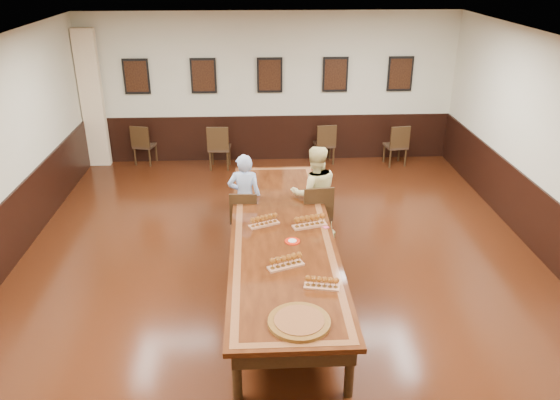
{
  "coord_description": "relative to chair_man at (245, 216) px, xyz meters",
  "views": [
    {
      "loc": [
        -0.35,
        -6.67,
        4.26
      ],
      "look_at": [
        0.0,
        0.5,
        1.0
      ],
      "focal_mm": 35.0,
      "sensor_mm": 36.0,
      "label": 1
    }
  ],
  "objects": [
    {
      "name": "spare_chair_b",
      "position": [
        -0.57,
        3.35,
        0.03
      ],
      "size": [
        0.48,
        0.52,
        0.97
      ],
      "primitive_type": null,
      "rotation": [
        0.0,
        0.0,
        3.08
      ],
      "color": "#2F2015",
      "rests_on": "floor"
    },
    {
      "name": "chair_man",
      "position": [
        0.0,
        0.0,
        0.0
      ],
      "size": [
        0.46,
        0.49,
        0.91
      ],
      "primitive_type": null,
      "rotation": [
        0.0,
        0.0,
        3.07
      ],
      "color": "#2F2015",
      "rests_on": "floor"
    },
    {
      "name": "spare_chair_d",
      "position": [
        3.25,
        3.37,
        0.0
      ],
      "size": [
        0.5,
        0.53,
        0.92
      ],
      "primitive_type": null,
      "rotation": [
        0.0,
        0.0,
        3.29
      ],
      "color": "#2F2015",
      "rests_on": "floor"
    },
    {
      "name": "posters",
      "position": [
        0.53,
        3.81,
        1.45
      ],
      "size": [
        6.14,
        0.04,
        0.74
      ],
      "color": "black",
      "rests_on": "wall_back"
    },
    {
      "name": "red_plate_grp",
      "position": [
        0.66,
        -1.45,
        0.31
      ],
      "size": [
        0.2,
        0.2,
        0.03
      ],
      "color": "red",
      "rests_on": "conference_table"
    },
    {
      "name": "curtain",
      "position": [
        -3.22,
        3.69,
        1.0
      ],
      "size": [
        0.45,
        0.18,
        2.9
      ],
      "primitive_type": "cube",
      "color": "beige",
      "rests_on": "floor"
    },
    {
      "name": "flight_c",
      "position": [
        0.53,
        -2.08,
        0.37
      ],
      "size": [
        0.47,
        0.3,
        0.17
      ],
      "color": "#9D6342",
      "rests_on": "conference_table"
    },
    {
      "name": "person_woman",
      "position": [
        1.12,
        0.08,
        0.33
      ],
      "size": [
        0.84,
        0.69,
        1.56
      ],
      "primitive_type": "imported",
      "rotation": [
        0.0,
        0.0,
        3.25
      ],
      "color": "#EEDF94",
      "rests_on": "floor"
    },
    {
      "name": "wall_back",
      "position": [
        0.53,
        3.88,
        1.15
      ],
      "size": [
        8.0,
        0.02,
        3.2
      ],
      "primitive_type": "cube",
      "color": "beige",
      "rests_on": "floor"
    },
    {
      "name": "floor",
      "position": [
        0.53,
        -1.13,
        -0.46
      ],
      "size": [
        8.0,
        10.0,
        0.02
      ],
      "primitive_type": "cube",
      "color": "black",
      "rests_on": "ground"
    },
    {
      "name": "wainscoting",
      "position": [
        0.53,
        -1.13,
        0.05
      ],
      "size": [
        8.0,
        10.0,
        1.0
      ],
      "color": "black",
      "rests_on": "floor"
    },
    {
      "name": "chair_woman",
      "position": [
        1.13,
        -0.02,
        0.05
      ],
      "size": [
        0.52,
        0.56,
        1.0
      ],
      "primitive_type": null,
      "rotation": [
        0.0,
        0.0,
        3.25
      ],
      "color": "#2F2015",
      "rests_on": "floor"
    },
    {
      "name": "flight_b",
      "position": [
        0.93,
        -1.01,
        0.38
      ],
      "size": [
        0.51,
        0.28,
        0.18
      ],
      "color": "#9D6342",
      "rests_on": "conference_table"
    },
    {
      "name": "flight_d",
      "position": [
        0.92,
        -2.55,
        0.37
      ],
      "size": [
        0.43,
        0.2,
        0.15
      ],
      "color": "#9D6342",
      "rests_on": "conference_table"
    },
    {
      "name": "carved_platter",
      "position": [
        0.6,
        -3.2,
        0.32
      ],
      "size": [
        0.67,
        0.67,
        0.05
      ],
      "color": "#553311",
      "rests_on": "conference_table"
    },
    {
      "name": "flight_a",
      "position": [
        0.29,
        -0.94,
        0.37
      ],
      "size": [
        0.45,
        0.3,
        0.16
      ],
      "color": "#9D6342",
      "rests_on": "conference_table"
    },
    {
      "name": "ceiling",
      "position": [
        0.53,
        -1.13,
        2.76
      ],
      "size": [
        8.0,
        10.0,
        0.02
      ],
      "primitive_type": "cube",
      "color": "white",
      "rests_on": "floor"
    },
    {
      "name": "spare_chair_a",
      "position": [
        -2.23,
        3.71,
        -0.01
      ],
      "size": [
        0.52,
        0.55,
        0.89
      ],
      "primitive_type": null,
      "rotation": [
        0.0,
        0.0,
        2.88
      ],
      "color": "#2F2015",
      "rests_on": "floor"
    },
    {
      "name": "conference_table",
      "position": [
        0.53,
        -1.13,
        0.16
      ],
      "size": [
        1.4,
        5.0,
        0.76
      ],
      "color": "black",
      "rests_on": "floor"
    },
    {
      "name": "spare_chair_c",
      "position": [
        1.72,
        3.57,
        -0.0
      ],
      "size": [
        0.47,
        0.5,
        0.9
      ],
      "primitive_type": null,
      "rotation": [
        0.0,
        0.0,
        3.25
      ],
      "color": "#2F2015",
      "rests_on": "floor"
    },
    {
      "name": "pink_phone",
      "position": [
        1.13,
        -1.02,
        0.3
      ],
      "size": [
        0.14,
        0.16,
        0.01
      ],
      "primitive_type": "cube",
      "rotation": [
        0.0,
        0.0,
        0.57
      ],
      "color": "#D2466F",
      "rests_on": "conference_table"
    },
    {
      "name": "person_man",
      "position": [
        0.01,
        0.1,
        0.27
      ],
      "size": [
        0.55,
        0.39,
        1.45
      ],
      "primitive_type": "imported",
      "rotation": [
        0.0,
        0.0,
        3.07
      ],
      "color": "#507CC9",
      "rests_on": "floor"
    }
  ]
}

